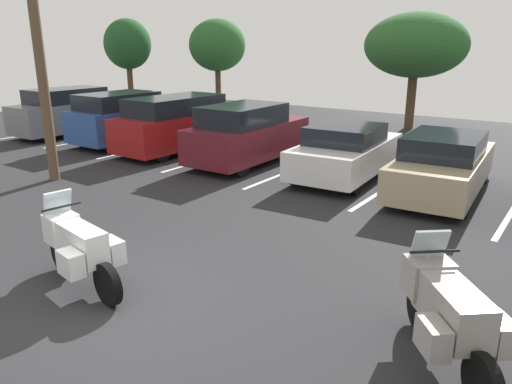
% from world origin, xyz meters
% --- Properties ---
extents(ground, '(44.00, 44.00, 0.10)m').
position_xyz_m(ground, '(0.00, 0.00, -0.05)').
color(ground, '#262628').
extents(motorcycle_touring, '(2.10, 0.95, 1.43)m').
position_xyz_m(motorcycle_touring, '(-1.09, 0.26, 0.66)').
color(motorcycle_touring, black).
rests_on(motorcycle_touring, ground).
extents(motorcycle_second, '(1.52, 1.73, 1.45)m').
position_xyz_m(motorcycle_second, '(4.01, 1.55, 0.69)').
color(motorcycle_second, black).
rests_on(motorcycle_second, ground).
extents(parking_stripes, '(27.01, 4.98, 0.01)m').
position_xyz_m(parking_stripes, '(-0.66, 8.37, 0.00)').
color(parking_stripes, silver).
rests_on(parking_stripes, ground).
extents(car_grey, '(1.78, 4.65, 1.88)m').
position_xyz_m(car_grey, '(-12.80, 8.22, 0.93)').
color(car_grey, slate).
rests_on(car_grey, ground).
extents(car_blue, '(1.89, 4.31, 1.90)m').
position_xyz_m(car_blue, '(-9.38, 8.27, 0.95)').
color(car_blue, '#2D519E').
rests_on(car_blue, ground).
extents(car_red, '(1.93, 4.91, 1.90)m').
position_xyz_m(car_red, '(-6.84, 8.45, 0.95)').
color(car_red, maroon).
rests_on(car_red, ground).
extents(car_maroon, '(1.94, 4.51, 1.84)m').
position_xyz_m(car_maroon, '(-3.80, 8.32, 0.91)').
color(car_maroon, maroon).
rests_on(car_maroon, ground).
extents(car_white, '(2.17, 4.40, 1.49)m').
position_xyz_m(car_white, '(-0.53, 8.51, 0.73)').
color(car_white, white).
rests_on(car_white, ground).
extents(car_tan, '(2.14, 4.77, 1.52)m').
position_xyz_m(car_tan, '(2.10, 8.46, 0.73)').
color(car_tan, tan).
rests_on(car_tan, ground).
extents(utility_pole, '(1.80, 0.28, 8.02)m').
position_xyz_m(utility_pole, '(-7.02, 3.65, 4.16)').
color(utility_pole, brown).
rests_on(utility_pole, ground).
extents(tree_left, '(2.90, 2.90, 5.10)m').
position_xyz_m(tree_left, '(-19.75, 17.51, 3.55)').
color(tree_left, '#4C3823').
rests_on(tree_left, ground).
extents(tree_right, '(4.31, 4.31, 4.90)m').
position_xyz_m(tree_right, '(-1.79, 17.70, 3.53)').
color(tree_right, '#4C3823').
rests_on(tree_right, ground).
extents(tree_far_right, '(3.53, 3.53, 5.09)m').
position_xyz_m(tree_far_right, '(-15.22, 20.78, 3.49)').
color(tree_far_right, '#4C3823').
rests_on(tree_far_right, ground).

